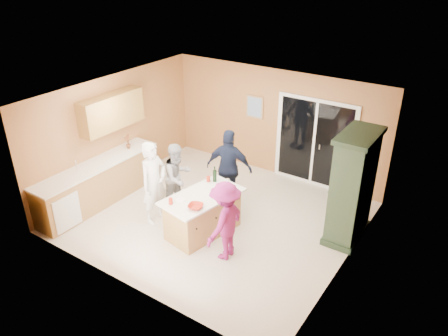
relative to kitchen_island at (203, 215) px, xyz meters
The scene contains 22 objects.
floor 0.70m from the kitchen_island, 100.35° to the left, with size 5.50×5.50×0.00m, color beige.
ceiling 2.29m from the kitchen_island, 100.35° to the left, with size 5.50×5.00×0.10m, color white.
wall_back 3.21m from the kitchen_island, 91.96° to the left, with size 5.50×0.10×2.60m, color tan.
wall_front 2.13m from the kitchen_island, 93.12° to the right, with size 5.50×0.10×2.60m, color tan.
wall_left 3.05m from the kitchen_island, 168.61° to the left, with size 0.10×5.00×2.60m, color tan.
wall_right 2.86m from the kitchen_island, 12.27° to the left, with size 0.10×5.00×2.60m, color tan.
left_cabinet_run 2.60m from the kitchen_island, 169.47° to the right, with size 0.65×3.05×1.24m.
upper_cabinets 3.09m from the kitchen_island, behind, with size 0.35×1.60×0.75m, color #A2743F.
sliding_door 3.25m from the kitchen_island, 72.73° to the left, with size 1.90×0.07×2.10m.
framed_picture 3.35m from the kitchen_island, 102.11° to the left, with size 0.46×0.04×0.56m.
kitchen_island is the anchor object (origin of this frame).
green_hutch 2.88m from the kitchen_island, 31.51° to the left, with size 0.62×1.18×2.16m.
woman_white 1.17m from the kitchen_island, behind, with size 0.63×0.41×1.73m, color white.
woman_grey 1.15m from the kitchen_island, 154.69° to the left, with size 0.72×0.56×1.47m, color #A5A5A8.
woman_navy 1.32m from the kitchen_island, 98.67° to the left, with size 1.00×0.42×1.71m, color #182035.
woman_magenta 0.93m from the kitchen_island, 25.82° to the right, with size 0.97×0.56×1.51m, color #8A1E5D.
serving_bowl 0.66m from the kitchen_island, 68.84° to the right, with size 0.27×0.27×0.07m, color #AC2513.
tulip_vase 2.73m from the kitchen_island, 166.14° to the left, with size 0.18×0.12×0.35m, color red.
tumbler_near 0.81m from the kitchen_island, 118.63° to the right, with size 0.08×0.08×0.12m, color #AC2513.
tumbler_far 0.76m from the kitchen_island, 113.88° to the left, with size 0.08×0.08×0.11m, color #AC2513.
wine_bottle 0.84m from the kitchen_island, 101.91° to the left, with size 0.08×0.08×0.33m.
white_plate 0.62m from the kitchen_island, 123.94° to the right, with size 0.19×0.19×0.01m, color white.
Camera 1 is at (4.43, -6.28, 5.06)m, focal length 35.00 mm.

